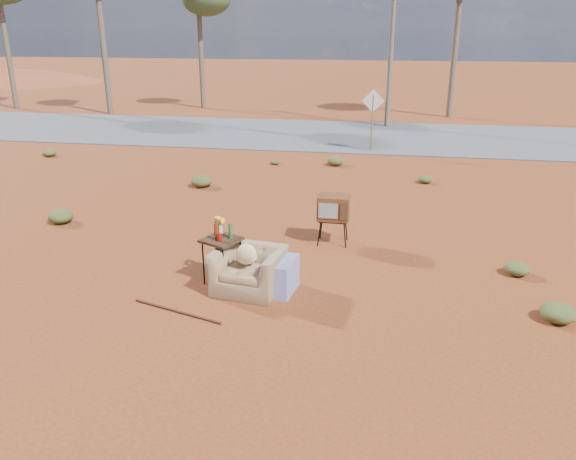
# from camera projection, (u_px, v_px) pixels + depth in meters

# --- Properties ---
(ground) EXTENTS (140.00, 140.00, 0.00)m
(ground) POSITION_uv_depth(u_px,v_px,m) (252.00, 300.00, 9.24)
(ground) COLOR brown
(ground) RESTS_ON ground
(highway) EXTENTS (140.00, 7.00, 0.04)m
(highway) POSITION_uv_depth(u_px,v_px,m) (337.00, 135.00, 23.12)
(highway) COLOR #565659
(highway) RESTS_ON ground
(armchair) EXTENTS (1.42, 0.88, 0.99)m
(armchair) POSITION_uv_depth(u_px,v_px,m) (254.00, 265.00, 9.42)
(armchair) COLOR #8F724E
(armchair) RESTS_ON ground
(tv_unit) EXTENTS (0.65, 0.53, 1.03)m
(tv_unit) POSITION_uv_depth(u_px,v_px,m) (333.00, 208.00, 11.40)
(tv_unit) COLOR black
(tv_unit) RESTS_ON ground
(side_table) EXTENTS (0.76, 0.76, 1.15)m
(side_table) POSITION_uv_depth(u_px,v_px,m) (221.00, 236.00, 9.63)
(side_table) COLOR #352013
(side_table) RESTS_ON ground
(rusty_bar) EXTENTS (1.60, 0.54, 0.04)m
(rusty_bar) POSITION_uv_depth(u_px,v_px,m) (177.00, 311.00, 8.82)
(rusty_bar) COLOR #491E13
(rusty_bar) RESTS_ON ground
(road_sign) EXTENTS (0.78, 0.06, 2.19)m
(road_sign) POSITION_uv_depth(u_px,v_px,m) (373.00, 110.00, 19.59)
(road_sign) COLOR brown
(road_sign) RESTS_ON ground
(eucalyptus_near_left) EXTENTS (3.20, 3.20, 6.60)m
(eucalyptus_near_left) POSITION_uv_depth(u_px,v_px,m) (198.00, 2.00, 29.05)
(eucalyptus_near_left) COLOR brown
(eucalyptus_near_left) RESTS_ON ground
(utility_pole_center) EXTENTS (1.40, 0.20, 8.00)m
(utility_pole_center) POSITION_uv_depth(u_px,v_px,m) (392.00, 29.00, 23.69)
(utility_pole_center) COLOR brown
(utility_pole_center) RESTS_ON ground
(scrub_patch) EXTENTS (17.49, 8.07, 0.33)m
(scrub_patch) POSITION_uv_depth(u_px,v_px,m) (261.00, 209.00, 13.41)
(scrub_patch) COLOR #454F22
(scrub_patch) RESTS_ON ground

